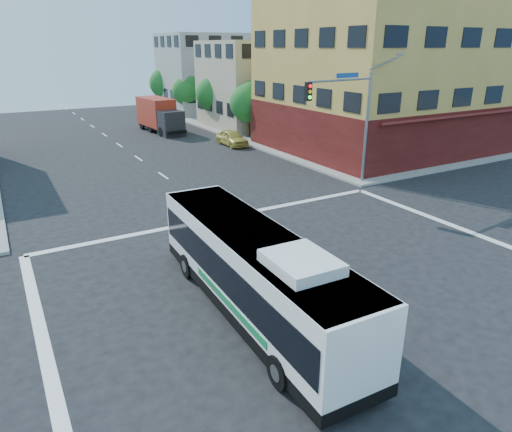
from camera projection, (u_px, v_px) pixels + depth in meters
ground at (340, 299)px, 16.27m from camera, size 120.00×120.00×0.00m
sidewalk_ne at (375, 113)px, 61.00m from camera, size 50.00×50.00×0.15m
corner_building_ne at (387, 78)px, 38.54m from camera, size 18.10×15.44×14.00m
building_east_near at (263, 84)px, 50.21m from camera, size 12.06×10.06×9.00m
building_east_far at (210, 73)px, 61.41m from camera, size 12.06×10.06×10.00m
signal_mast_ne at (349, 108)px, 27.39m from camera, size 7.91×1.13×8.07m
street_tree_a at (250, 101)px, 43.25m from camera, size 3.60×3.60×5.53m
street_tree_b at (214, 92)px, 49.69m from camera, size 3.80×3.80×5.79m
street_tree_c at (187, 89)px, 56.29m from camera, size 3.40×3.40×5.29m
street_tree_d at (165, 81)px, 62.64m from camera, size 4.00×4.00×6.03m
transit_bus at (254, 271)px, 14.86m from camera, size 2.68×10.95×3.22m
box_truck at (160, 116)px, 47.21m from camera, size 2.82×7.72×3.41m
parked_car at (232, 138)px, 41.11m from camera, size 1.65×4.08×1.39m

